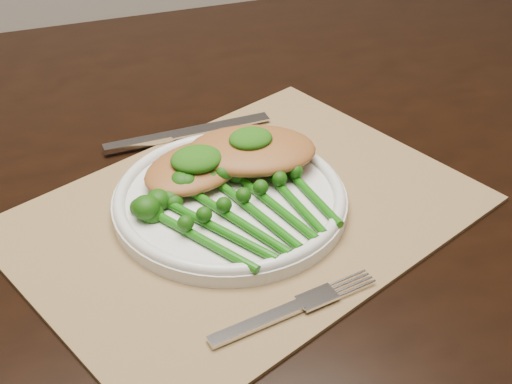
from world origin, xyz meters
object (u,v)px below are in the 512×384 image
object	(u,v)px
chicken_fillet_left	(196,167)
broccolini_bundle	(256,212)
dinner_plate	(230,199)
dining_table	(200,383)
placemat	(245,214)

from	to	relation	value
chicken_fillet_left	broccolini_bundle	bearing A→B (deg)	-90.73
dinner_plate	broccolini_bundle	bearing A→B (deg)	-68.84
dining_table	chicken_fillet_left	distance (m)	0.41
dining_table	placemat	size ratio (longest dim) A/B	3.58
placemat	chicken_fillet_left	xyz separation A→B (m)	(-0.04, 0.06, 0.03)
dinner_plate	broccolini_bundle	xyz separation A→B (m)	(0.02, -0.04, 0.01)
dining_table	placemat	world-z (taller)	placemat
placemat	broccolini_bundle	world-z (taller)	broccolini_bundle
dining_table	placemat	xyz separation A→B (m)	(0.04, -0.10, 0.37)
dining_table	chicken_fillet_left	xyz separation A→B (m)	(0.00, -0.05, 0.40)
chicken_fillet_left	dining_table	bearing A→B (deg)	67.20
dining_table	chicken_fillet_left	size ratio (longest dim) A/B	13.46
dinner_plate	broccolini_bundle	size ratio (longest dim) A/B	1.13
dinner_plate	chicken_fillet_left	size ratio (longest dim) A/B	2.01
placemat	broccolini_bundle	distance (m)	0.03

